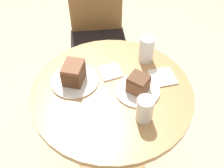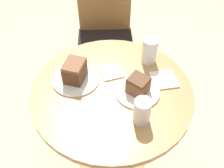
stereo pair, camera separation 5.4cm
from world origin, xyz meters
The scene contains 12 objects.
ground_plane centered at (0.00, 0.00, 0.00)m, with size 8.00×8.00×0.00m, color beige.
table centered at (0.00, 0.00, 0.55)m, with size 0.77×0.77×0.74m.
chair centered at (-0.05, 0.78, 0.49)m, with size 0.43×0.45×0.96m.
plate_near centered at (0.12, -0.02, 0.75)m, with size 0.21×0.21×0.01m.
plate_far centered at (-0.18, 0.07, 0.75)m, with size 0.23×0.23×0.01m.
cake_slice_near centered at (0.12, -0.02, 0.80)m, with size 0.12×0.12×0.09m.
cake_slice_far centered at (-0.18, 0.07, 0.80)m, with size 0.12×0.13×0.10m.
glass_lemonade centered at (0.12, -0.17, 0.80)m, with size 0.07×0.07×0.12m.
glass_water centered at (0.19, 0.20, 0.81)m, with size 0.08×0.08×0.14m.
napkin_stack centered at (0.26, 0.06, 0.75)m, with size 0.14×0.14×0.01m.
fork centered at (0.21, 0.07, 0.75)m, with size 0.15×0.12×0.00m.
napkin_side centered at (0.00, 0.12, 0.75)m, with size 0.14×0.14×0.01m.
Camera 2 is at (-0.00, -0.83, 1.67)m, focal length 42.00 mm.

